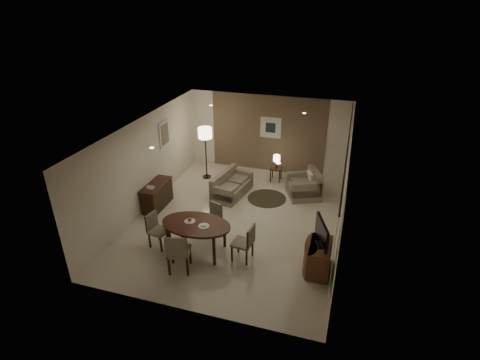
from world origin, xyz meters
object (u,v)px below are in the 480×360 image
(tv_cabinet, at_px, (320,258))
(console_desk, at_px, (157,195))
(chair_left, at_px, (159,231))
(armchair, at_px, (304,184))
(dining_table, at_px, (197,238))
(chair_right, at_px, (242,242))
(chair_far, at_px, (211,220))
(sofa, at_px, (232,184))
(chair_near, at_px, (179,251))
(floor_lamp, at_px, (206,153))
(side_table, at_px, (276,174))

(tv_cabinet, bearing_deg, console_desk, 162.95)
(chair_left, bearing_deg, armchair, -29.15)
(console_desk, bearing_deg, dining_table, -40.08)
(chair_right, relative_size, armchair, 0.98)
(chair_far, distance_m, chair_left, 1.35)
(console_desk, bearing_deg, tv_cabinet, -17.05)
(sofa, bearing_deg, chair_near, -170.76)
(chair_far, height_order, floor_lamp, floor_lamp)
(chair_left, distance_m, armchair, 4.72)
(tv_cabinet, distance_m, floor_lamp, 5.70)
(console_desk, xyz_separation_m, dining_table, (1.96, -1.65, 0.02))
(tv_cabinet, relative_size, chair_right, 0.97)
(console_desk, xyz_separation_m, floor_lamp, (0.66, 2.28, 0.52))
(chair_near, xyz_separation_m, sofa, (0.03, 3.75, -0.16))
(side_table, bearing_deg, chair_left, -114.36)
(chair_right, xyz_separation_m, armchair, (0.93, 3.50, -0.04))
(dining_table, bearing_deg, sofa, 91.54)
(console_desk, relative_size, tv_cabinet, 1.33)
(tv_cabinet, distance_m, sofa, 4.15)
(dining_table, xyz_separation_m, floor_lamp, (-1.30, 3.93, 0.49))
(chair_left, bearing_deg, floor_lamp, 15.57)
(tv_cabinet, height_order, sofa, sofa)
(chair_near, xyz_separation_m, floor_lamp, (-1.18, 4.68, 0.37))
(chair_near, relative_size, chair_far, 1.20)
(chair_right, relative_size, side_table, 1.97)
(tv_cabinet, xyz_separation_m, chair_left, (-3.91, -0.22, 0.10))
(sofa, bearing_deg, armchair, -66.20)
(floor_lamp, bearing_deg, chair_near, -75.78)
(armchair, bearing_deg, console_desk, -88.10)
(chair_left, distance_m, chair_right, 2.12)
(dining_table, bearing_deg, floor_lamp, 108.27)
(armchair, bearing_deg, tv_cabinet, -9.02)
(dining_table, bearing_deg, console_desk, 139.92)
(chair_near, bearing_deg, chair_left, -53.30)
(chair_near, bearing_deg, console_desk, -67.65)
(dining_table, distance_m, armchair, 4.10)
(console_desk, xyz_separation_m, sofa, (1.88, 1.36, -0.02))
(dining_table, height_order, chair_far, chair_far)
(dining_table, distance_m, chair_left, 0.98)
(armchair, height_order, side_table, armchair)
(floor_lamp, bearing_deg, chair_right, -57.92)
(sofa, relative_size, floor_lamp, 0.86)
(chair_near, height_order, chair_left, chair_near)
(chair_near, xyz_separation_m, armchair, (2.18, 4.29, -0.09))
(dining_table, height_order, floor_lamp, floor_lamp)
(chair_far, distance_m, sofa, 2.24)
(dining_table, height_order, chair_right, chair_right)
(chair_right, height_order, armchair, chair_right)
(dining_table, relative_size, floor_lamp, 0.95)
(sofa, height_order, side_table, sofa)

